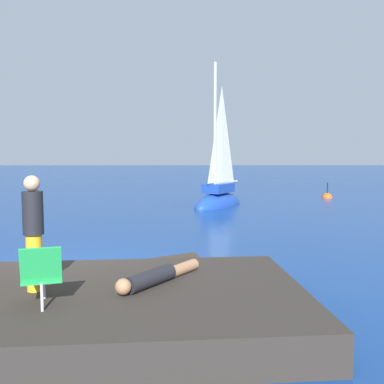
# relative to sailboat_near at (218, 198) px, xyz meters

# --- Properties ---
(ground_plane) EXTENTS (160.00, 160.00, 0.00)m
(ground_plane) POSITION_rel_sailboat_near_xyz_m (-3.95, -10.58, -0.39)
(ground_plane) COLOR navy
(shore_ledge) EXTENTS (6.84, 3.89, 0.51)m
(shore_ledge) POSITION_rel_sailboat_near_xyz_m (-3.13, -13.50, -0.13)
(shore_ledge) COLOR #2D2823
(shore_ledge) RESTS_ON ground
(boulder_seaward) EXTENTS (1.82, 1.62, 1.04)m
(boulder_seaward) POSITION_rel_sailboat_near_xyz_m (-1.91, -12.01, -0.39)
(boulder_seaward) COLOR #32281F
(boulder_seaward) RESTS_ON ground
(sailboat_near) EXTENTS (3.08, 3.83, 7.10)m
(sailboat_near) POSITION_rel_sailboat_near_xyz_m (0.00, 0.00, 0.00)
(sailboat_near) COLOR #193D99
(sailboat_near) RESTS_ON ground
(person_sunbather) EXTENTS (1.16, 1.49, 0.25)m
(person_sunbather) POSITION_rel_sailboat_near_xyz_m (-1.95, -13.22, 0.24)
(person_sunbather) COLOR black
(person_sunbather) RESTS_ON shore_ledge
(person_standing) EXTENTS (0.28, 0.28, 1.62)m
(person_standing) POSITION_rel_sailboat_near_xyz_m (-3.63, -13.48, 0.99)
(person_standing) COLOR gold
(person_standing) RESTS_ON shore_ledge
(beach_chair) EXTENTS (0.62, 0.70, 0.80)m
(beach_chair) POSITION_rel_sailboat_near_xyz_m (-3.30, -14.13, 0.56)
(beach_chair) COLOR green
(beach_chair) RESTS_ON shore_ledge
(marker_buoy) EXTENTS (0.56, 0.56, 1.13)m
(marker_buoy) POSITION_rel_sailboat_near_xyz_m (6.26, 3.53, -0.38)
(marker_buoy) COLOR #EA5114
(marker_buoy) RESTS_ON ground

